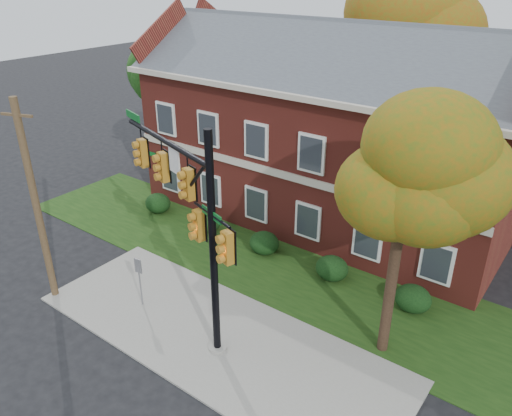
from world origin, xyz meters
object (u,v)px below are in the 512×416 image
Objects in this scene: hedge_center at (264,243)px; tree_left_rear at (169,68)px; hedge_left at (207,222)px; apartment_building at (328,122)px; hedge_right at (332,268)px; traffic_signal at (189,208)px; utility_pole at (36,204)px; sign_post at (139,275)px; tree_near_right at (413,173)px; hedge_far_left at (158,203)px; tree_far_rear at (423,26)px; hedge_far_right at (413,299)px.

hedge_center is 0.16× the size of tree_left_rear.
hedge_left is at bearing 180.00° from hedge_center.
apartment_building is at bearing 56.33° from hedge_left.
hedge_left is 1.00× the size of hedge_right.
tree_left_rear is 1.12× the size of traffic_signal.
hedge_right is 11.85m from utility_pole.
hedge_left is at bearing -123.67° from apartment_building.
utility_pole is (-5.94, -1.94, -0.83)m from traffic_signal.
utility_pole is at bearing -161.93° from sign_post.
tree_left_rear is 14.78m from traffic_signal.
tree_near_right is at bearing -21.42° from hedge_center.
tree_left_rear is (-16.95, 6.97, 0.01)m from tree_near_right.
tree_far_rear reaches higher than hedge_far_left.
hedge_far_left is at bearing -56.58° from tree_left_rear.
tree_far_rear reaches higher than hedge_far_right.
hedge_far_left is 8.24m from sign_post.
hedge_right is at bearing 0.00° from hedge_far_left.
tree_left_rear reaches higher than hedge_right.
hedge_center and hedge_right have the same top height.
hedge_right is 7.72m from tree_near_right.
sign_post is (-4.97, -6.04, 0.93)m from hedge_right.
sign_post is at bearing -155.62° from traffic_signal.
hedge_far_left is at bearing 180.00° from hedge_right.
hedge_far_right is at bearing -66.63° from tree_far_rear.
apartment_building is 11.05m from traffic_signal.
tree_left_rear is (-9.73, 4.14, 6.16)m from hedge_center.
tree_far_rear is (-5.66, 13.09, 8.32)m from hedge_far_right.
hedge_far_right is (3.50, 0.00, 0.00)m from hedge_right.
hedge_right is 1.00× the size of hedge_far_right.
tree_near_right is at bearing -11.27° from hedge_far_left.
traffic_signal is 4.33m from sign_post.
hedge_right is at bearing 142.72° from tree_near_right.
tree_far_rear is 5.37× the size of sign_post.
hedge_center is 0.17× the size of utility_pole.
apartment_building reaches higher than traffic_signal.
utility_pole is at bearing -106.50° from tree_far_rear.
hedge_left and hedge_far_right have the same top height.
sign_post is (-1.47, -11.29, -3.53)m from apartment_building.
hedge_far_left is at bearing 162.56° from traffic_signal.
hedge_far_left is at bearing 124.48° from sign_post.
hedge_center is 9.90m from tree_near_right.
hedge_center is at bearing 180.00° from hedge_right.
tree_far_rear is (1.34, 7.84, 3.86)m from apartment_building.
hedge_left is 0.16× the size of tree_near_right.
hedge_far_right is at bearing 94.52° from tree_near_right.
hedge_right is 7.60m from traffic_signal.
hedge_far_left and hedge_left have the same top height.
hedge_left is 1.00× the size of hedge_far_right.
hedge_far_left is 0.17× the size of utility_pole.
tree_far_rear is at bearing 38.97° from tree_left_rear.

